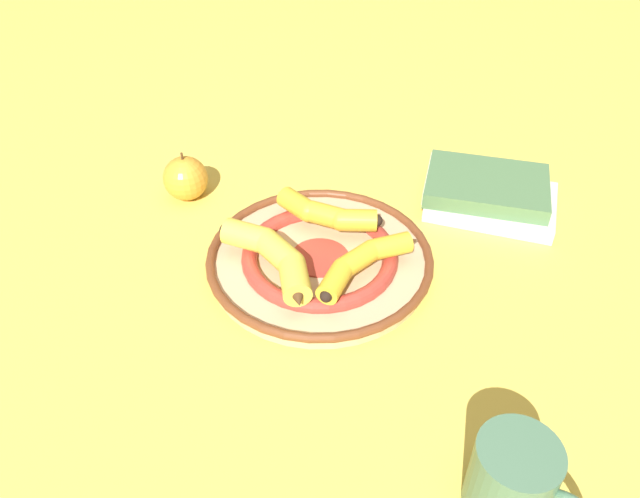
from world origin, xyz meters
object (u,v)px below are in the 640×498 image
at_px(banana_c, 275,256).
at_px(book_stack, 488,193).
at_px(decorative_bowl, 320,260).
at_px(coffee_mug, 515,480).
at_px(banana_b, 363,261).
at_px(apple, 186,178).
at_px(banana_a, 324,213).

distance_m(banana_c, book_stack, 0.40).
bearing_deg(book_stack, decorative_bowl, 38.35).
height_order(decorative_bowl, coffee_mug, coffee_mug).
relative_size(book_stack, coffee_mug, 2.12).
relative_size(banana_b, apple, 1.86).
xyz_separation_m(banana_c, apple, (-0.14, 0.24, -0.02)).
bearing_deg(book_stack, banana_a, 26.55).
distance_m(decorative_bowl, book_stack, 0.32).
bearing_deg(coffee_mug, banana_b, 153.96).
bearing_deg(decorative_bowl, banana_c, -157.80).
height_order(banana_a, coffee_mug, coffee_mug).
height_order(decorative_bowl, banana_a, banana_a).
xyz_separation_m(coffee_mug, apple, (-0.36, 0.60, -0.01)).
relative_size(decorative_bowl, banana_b, 2.07).
bearing_deg(decorative_bowl, book_stack, 23.09).
bearing_deg(banana_c, decorative_bowl, -99.56).
bearing_deg(apple, banana_a, -32.63).
relative_size(banana_a, banana_c, 0.88).
height_order(banana_a, banana_b, banana_a).
bearing_deg(banana_a, book_stack, 41.73).
distance_m(book_stack, apple, 0.51).
xyz_separation_m(decorative_bowl, book_stack, (0.30, 0.13, 0.01)).
distance_m(decorative_bowl, coffee_mug, 0.42).
bearing_deg(coffee_mug, banana_a, 155.01).
bearing_deg(book_stack, banana_c, 38.18).
height_order(decorative_bowl, banana_b, banana_b).
xyz_separation_m(banana_c, book_stack, (0.37, 0.15, -0.03)).
xyz_separation_m(banana_b, book_stack, (0.24, 0.17, -0.02)).
relative_size(banana_c, apple, 2.12).
bearing_deg(apple, banana_b, -44.53).
bearing_deg(banana_a, apple, 177.81).
distance_m(banana_a, banana_b, 0.12).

